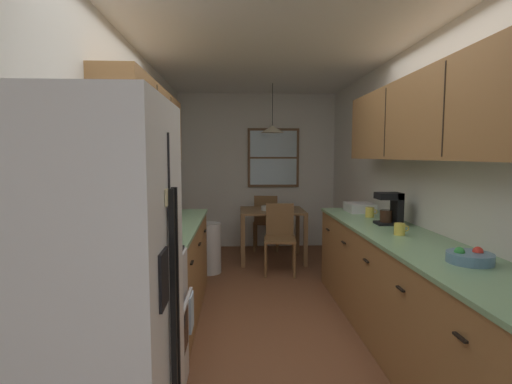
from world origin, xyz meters
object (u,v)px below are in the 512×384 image
dining_table (272,218)px  trash_bin (209,248)px  mug_by_coffeemaker (400,229)px  mug_spare (370,212)px  storage_canister (144,230)px  fruit_bowl (470,257)px  dining_chair_near (280,235)px  refrigerator (91,308)px  stove_range (131,328)px  table_serving_bowl (268,208)px  dining_chair_far (266,220)px  microwave_over_range (105,138)px  coffee_maker (391,208)px  dish_rack (360,208)px

dining_table → trash_bin: bearing=-146.5°
mug_by_coffeemaker → mug_spare: 0.90m
storage_canister → fruit_bowl: size_ratio=0.79×
dining_chair_near → fruit_bowl: (0.82, -2.81, 0.44)m
refrigerator → fruit_bowl: 2.08m
stove_range → dining_chair_near: size_ratio=1.22×
table_serving_bowl → storage_canister: bearing=-112.0°
refrigerator → dining_chair_far: (1.09, 4.55, -0.38)m
trash_bin → fruit_bowl: size_ratio=2.51×
microwave_over_range → coffee_maker: 2.53m
mug_by_coffeemaker → fruit_bowl: same height
refrigerator → dining_chair_near: refrigerator is taller
mug_by_coffeemaker → coffee_maker: bearing=75.7°
dining_chair_far → trash_bin: size_ratio=1.37×
dining_chair_near → dining_chair_far: 1.19m
stove_range → mug_spare: size_ratio=8.84×
dining_table → storage_canister: bearing=-112.8°
stove_range → microwave_over_range: size_ratio=1.81×
stove_range → dining_chair_near: (1.22, 2.65, 0.03)m
dining_table → dining_chair_far: (-0.04, 0.59, -0.13)m
storage_canister → mug_by_coffeemaker: (1.97, 0.22, -0.06)m
storage_canister → dining_chair_far: bearing=71.6°
trash_bin → coffee_maker: coffee_maker is taller
trash_bin → fruit_bowl: 3.37m
dining_chair_far → dish_rack: dish_rack is taller
dining_table → dining_chair_near: dining_chair_near is taller
refrigerator → stove_range: 0.82m
refrigerator → table_serving_bowl: (1.07, 3.90, -0.11)m
mug_by_coffeemaker → table_serving_bowl: size_ratio=0.61×
stove_range → fruit_bowl: 2.10m
refrigerator → trash_bin: size_ratio=2.69×
dining_chair_far → dish_rack: size_ratio=2.65×
storage_canister → fruit_bowl: 2.13m
refrigerator → table_serving_bowl: refrigerator is taller
stove_range → dish_rack: bearing=43.4°
dining_chair_near → storage_canister: (-1.22, -2.21, 0.50)m
microwave_over_range → dining_chair_near: bearing=63.3°
storage_canister → coffee_maker: size_ratio=0.71×
microwave_over_range → dish_rack: bearing=41.8°
mug_by_coffeemaker → mug_spare: size_ratio=0.98×
storage_canister → coffee_maker: 2.20m
storage_canister → table_serving_bowl: (1.11, 2.76, -0.23)m
microwave_over_range → dish_rack: 2.97m
mug_by_coffeemaker → fruit_bowl: (0.08, -0.82, -0.01)m
mug_by_coffeemaker → table_serving_bowl: bearing=108.6°
trash_bin → mug_spare: size_ratio=5.29×
fruit_bowl → storage_canister: bearing=163.7°
refrigerator → table_serving_bowl: 4.05m
stove_range → table_serving_bowl: bearing=70.9°
dining_chair_far → trash_bin: dining_chair_far is taller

